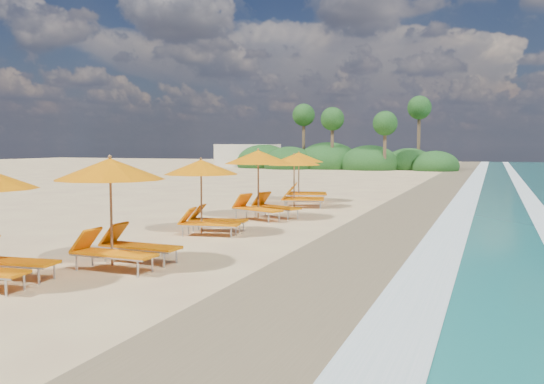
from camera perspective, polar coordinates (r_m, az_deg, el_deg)
name	(u,v)px	position (r m, az deg, el deg)	size (l,w,h in m)	color
ground	(272,228)	(18.74, 0.00, -3.66)	(160.00, 160.00, 0.00)	#D5BB7D
wet_sand	(394,235)	(17.70, 12.19, -4.25)	(4.00, 160.00, 0.01)	olive
surf_foam	(489,240)	(17.48, 20.98, -4.50)	(4.00, 160.00, 0.01)	white
station_1	(118,204)	(13.22, -15.21, -1.20)	(2.73, 2.53, 2.52)	olive
station_2	(207,191)	(17.59, -6.56, 0.09)	(2.79, 2.65, 2.36)	olive
station_3	(262,179)	(21.07, -1.00, 1.28)	(3.40, 3.36, 2.62)	olive
station_4	(298,177)	(25.04, 2.65, 1.53)	(2.97, 2.88, 2.38)	olive
station_5	(303,173)	(27.65, 3.09, 1.91)	(3.07, 2.99, 2.44)	olive
treeline	(336,160)	(64.98, 6.46, 3.20)	(25.80, 8.80, 9.74)	#163D14
beach_building	(248,155)	(71.33, -2.44, 3.68)	(7.00, 5.00, 2.80)	beige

